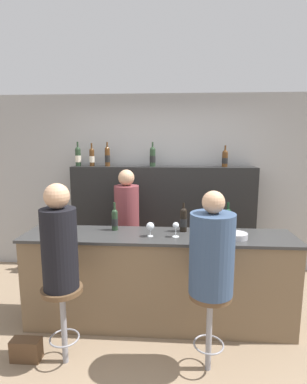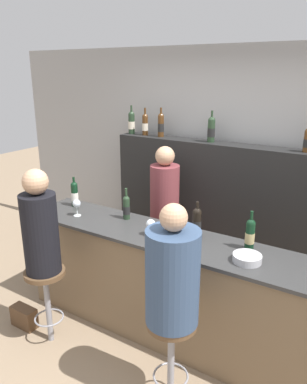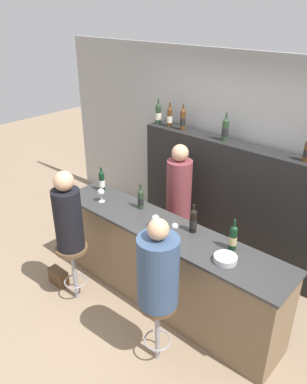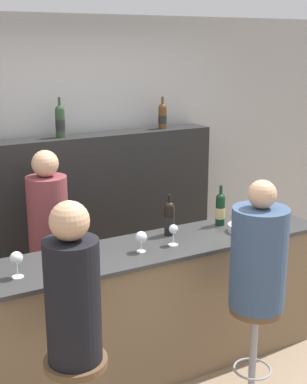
% 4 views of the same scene
% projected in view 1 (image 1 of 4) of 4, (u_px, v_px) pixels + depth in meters
% --- Properties ---
extents(ground_plane, '(16.00, 16.00, 0.00)m').
position_uv_depth(ground_plane, '(157.00, 338.00, 2.96)').
color(ground_plane, '#8C755B').
extents(wall_back, '(6.40, 0.05, 2.60)m').
position_uv_depth(wall_back, '(163.00, 184.00, 4.48)').
color(wall_back, '#9E9E9E').
rests_on(wall_back, ground_plane).
extents(bar_counter, '(2.77, 0.57, 0.99)m').
position_uv_depth(bar_counter, '(158.00, 280.00, 3.14)').
color(bar_counter, brown).
rests_on(bar_counter, ground_plane).
extents(back_bar_cabinet, '(2.60, 0.28, 1.58)m').
position_uv_depth(back_bar_cabinet, '(163.00, 221.00, 4.34)').
color(back_bar_cabinet, black).
rests_on(back_bar_cabinet, ground_plane).
extents(wine_bottle_counter_0, '(0.07, 0.07, 0.31)m').
position_uv_depth(wine_bottle_counter_0, '(55.00, 217.00, 3.24)').
color(wine_bottle_counter_0, black).
rests_on(wine_bottle_counter_0, bar_counter).
extents(wine_bottle_counter_1, '(0.07, 0.07, 0.30)m').
position_uv_depth(wine_bottle_counter_1, '(115.00, 219.00, 3.20)').
color(wine_bottle_counter_1, '#233823').
rests_on(wine_bottle_counter_1, bar_counter).
extents(wine_bottle_counter_2, '(0.08, 0.08, 0.31)m').
position_uv_depth(wine_bottle_counter_2, '(183.00, 219.00, 3.15)').
color(wine_bottle_counter_2, black).
rests_on(wine_bottle_counter_2, bar_counter).
extents(wine_bottle_counter_3, '(0.07, 0.07, 0.32)m').
position_uv_depth(wine_bottle_counter_3, '(228.00, 220.00, 3.12)').
color(wine_bottle_counter_3, black).
rests_on(wine_bottle_counter_3, bar_counter).
extents(wine_bottle_backbar_0, '(0.08, 0.08, 0.35)m').
position_uv_depth(wine_bottle_backbar_0, '(78.00, 156.00, 4.27)').
color(wine_bottle_backbar_0, '#233823').
rests_on(wine_bottle_backbar_0, back_bar_cabinet).
extents(wine_bottle_backbar_1, '(0.07, 0.07, 0.33)m').
position_uv_depth(wine_bottle_backbar_1, '(92.00, 157.00, 4.26)').
color(wine_bottle_backbar_1, '#4C2D14').
rests_on(wine_bottle_backbar_1, back_bar_cabinet).
extents(wine_bottle_backbar_2, '(0.07, 0.07, 0.34)m').
position_uv_depth(wine_bottle_backbar_2, '(107.00, 156.00, 4.24)').
color(wine_bottle_backbar_2, '#4C2D14').
rests_on(wine_bottle_backbar_2, back_bar_cabinet).
extents(wine_bottle_backbar_3, '(0.08, 0.08, 0.34)m').
position_uv_depth(wine_bottle_backbar_3, '(153.00, 157.00, 4.20)').
color(wine_bottle_backbar_3, '#233823').
rests_on(wine_bottle_backbar_3, back_bar_cabinet).
extents(wine_bottle_backbar_4, '(0.08, 0.08, 0.30)m').
position_uv_depth(wine_bottle_backbar_4, '(225.00, 158.00, 4.13)').
color(wine_bottle_backbar_4, '#4C2D14').
rests_on(wine_bottle_backbar_4, back_bar_cabinet).
extents(wine_glass_0, '(0.08, 0.08, 0.16)m').
position_uv_depth(wine_glass_0, '(67.00, 223.00, 3.04)').
color(wine_glass_0, silver).
rests_on(wine_glass_0, bar_counter).
extents(wine_glass_1, '(0.08, 0.08, 0.15)m').
position_uv_depth(wine_glass_1, '(150.00, 227.00, 2.99)').
color(wine_glass_1, silver).
rests_on(wine_glass_1, bar_counter).
extents(wine_glass_2, '(0.07, 0.07, 0.15)m').
position_uv_depth(wine_glass_2, '(176.00, 226.00, 2.97)').
color(wine_glass_2, silver).
rests_on(wine_glass_2, bar_counter).
extents(metal_bowl, '(0.21, 0.21, 0.06)m').
position_uv_depth(metal_bowl, '(237.00, 236.00, 2.93)').
color(metal_bowl, '#B7B7BC').
rests_on(metal_bowl, bar_counter).
extents(bar_stool_left, '(0.35, 0.35, 0.71)m').
position_uv_depth(bar_stool_left, '(63.00, 305.00, 2.56)').
color(bar_stool_left, gray).
rests_on(bar_stool_left, ground_plane).
extents(guest_seated_left, '(0.29, 0.29, 0.89)m').
position_uv_depth(guest_seated_left, '(59.00, 242.00, 2.46)').
color(guest_seated_left, black).
rests_on(guest_seated_left, bar_stool_left).
extents(bar_stool_right, '(0.35, 0.35, 0.71)m').
position_uv_depth(bar_stool_right, '(210.00, 311.00, 2.47)').
color(bar_stool_right, gray).
rests_on(bar_stool_right, ground_plane).
extents(guest_seated_right, '(0.36, 0.36, 0.84)m').
position_uv_depth(guest_seated_right, '(212.00, 251.00, 2.39)').
color(guest_seated_right, '#334766').
rests_on(guest_seated_right, bar_stool_right).
extents(bartender, '(0.32, 0.32, 1.58)m').
position_uv_depth(bartender, '(127.00, 234.00, 3.91)').
color(bartender, brown).
rests_on(bartender, ground_plane).
extents(handbag, '(0.26, 0.12, 0.20)m').
position_uv_depth(handbag, '(26.00, 350.00, 2.66)').
color(handbag, '#513823').
rests_on(handbag, ground_plane).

